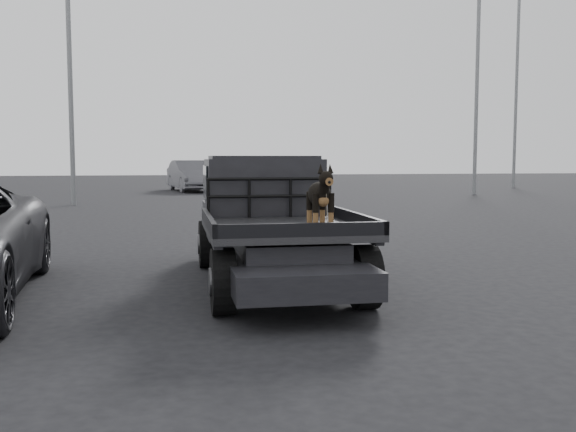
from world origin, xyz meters
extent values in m
plane|color=black|center=(0.00, 0.00, 0.00)|extent=(120.00, 120.00, 0.00)
imported|color=#515157|center=(0.14, 27.46, 0.82)|extent=(2.64, 5.20, 1.63)
cylinder|color=slate|center=(-4.51, 18.01, 6.31)|extent=(0.18, 0.18, 12.61)
cylinder|color=slate|center=(13.56, 22.03, 6.32)|extent=(0.18, 0.18, 12.63)
cylinder|color=slate|center=(19.14, 28.21, 7.48)|extent=(0.18, 0.18, 14.96)
camera|label=1|loc=(-0.88, -6.96, 1.77)|focal=40.00mm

